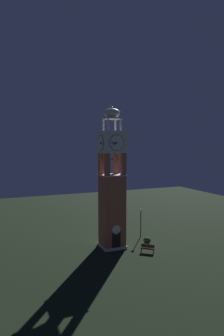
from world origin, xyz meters
name	(u,v)px	position (x,y,z in m)	size (l,w,h in m)	color
ground	(112,247)	(0.00, 0.00, 0.00)	(80.00, 80.00, 0.00)	black
clock_tower	(112,189)	(0.00, 0.00, 7.33)	(3.27, 3.27, 17.41)	#AD5B42
park_bench	(148,248)	(3.18, -3.33, 0.48)	(1.52, 1.35, 0.95)	brown
lamp_post	(141,218)	(5.16, 1.98, 2.73)	(0.36, 0.36, 3.94)	black
trash_bin	(113,230)	(2.22, 5.02, 0.40)	(0.52, 0.52, 0.80)	#2D2D33
shrub_near_entry	(147,240)	(4.73, -0.52, 0.39)	(0.98, 0.98, 0.77)	#234C28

